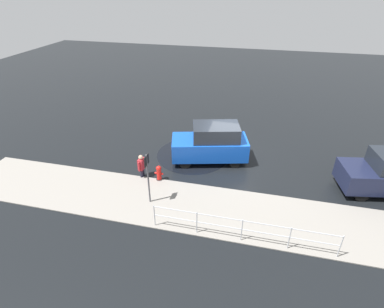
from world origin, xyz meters
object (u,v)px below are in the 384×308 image
object	(u,v)px
fire_hydrant	(159,173)
pedestrian	(141,165)
moving_hatchback	(211,143)
sign_post	(148,172)

from	to	relation	value
fire_hydrant	pedestrian	bearing A→B (deg)	-5.58
moving_hatchback	sign_post	distance (m)	4.54
fire_hydrant	sign_post	bearing A→B (deg)	95.03
pedestrian	sign_post	xyz separation A→B (m)	(-1.05, 1.76, 0.90)
fire_hydrant	sign_post	world-z (taller)	sign_post
moving_hatchback	pedestrian	xyz separation A→B (m)	(2.99, 2.31, -0.34)
sign_post	moving_hatchback	bearing A→B (deg)	-115.54
moving_hatchback	pedestrian	bearing A→B (deg)	37.61
moving_hatchback	sign_post	size ratio (longest dim) A/B	1.75
fire_hydrant	moving_hatchback	bearing A→B (deg)	-131.12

